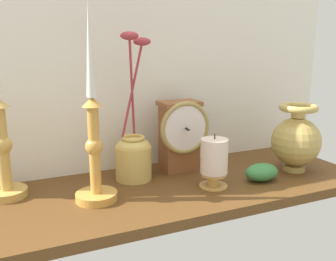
# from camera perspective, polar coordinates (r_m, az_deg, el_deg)

# --- Properties ---
(ground_plane) EXTENTS (1.00, 0.36, 0.02)m
(ground_plane) POSITION_cam_1_polar(r_m,az_deg,el_deg) (0.95, 0.68, -8.93)
(ground_plane) COLOR #573718
(back_wall) EXTENTS (1.20, 0.02, 0.65)m
(back_wall) POSITION_cam_1_polar(r_m,az_deg,el_deg) (1.05, -3.61, 12.13)
(back_wall) COLOR white
(back_wall) RESTS_ON ground_plane
(mantel_clock) EXTENTS (0.14, 0.10, 0.20)m
(mantel_clock) POSITION_cam_1_polar(r_m,az_deg,el_deg) (1.01, 1.90, -0.55)
(mantel_clock) COLOR brown
(mantel_clock) RESTS_ON ground_plane
(candlestick_tall_left) EXTENTS (0.09, 0.09, 0.43)m
(candlestick_tall_left) POSITION_cam_1_polar(r_m,az_deg,el_deg) (0.83, -11.16, -1.77)
(candlestick_tall_left) COLOR gold
(candlestick_tall_left) RESTS_ON ground_plane
(candlestick_tall_center) EXTENTS (0.09, 0.09, 0.38)m
(candlestick_tall_center) POSITION_cam_1_polar(r_m,az_deg,el_deg) (0.91, -23.84, -2.07)
(candlestick_tall_center) COLOR tan
(candlestick_tall_center) RESTS_ON ground_plane
(brass_vase_bulbous) EXTENTS (0.13, 0.13, 0.18)m
(brass_vase_bulbous) POSITION_cam_1_polar(r_m,az_deg,el_deg) (1.08, 18.86, -1.27)
(brass_vase_bulbous) COLOR tan
(brass_vase_bulbous) RESTS_ON ground_plane
(brass_vase_jar) EXTENTS (0.09, 0.09, 0.37)m
(brass_vase_jar) POSITION_cam_1_polar(r_m,az_deg,el_deg) (0.96, -5.25, -3.20)
(brass_vase_jar) COLOR tan
(brass_vase_jar) RESTS_ON ground_plane
(pillar_candle_front) EXTENTS (0.07, 0.07, 0.13)m
(pillar_candle_front) POSITION_cam_1_polar(r_m,az_deg,el_deg) (0.92, 7.00, -4.57)
(pillar_candle_front) COLOR tan
(pillar_candle_front) RESTS_ON ground_plane
(ivy_sprig) EXTENTS (0.09, 0.06, 0.04)m
(ivy_sprig) POSITION_cam_1_polar(r_m,az_deg,el_deg) (0.99, 14.01, -6.15)
(ivy_sprig) COLOR #3B7E41
(ivy_sprig) RESTS_ON ground_plane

